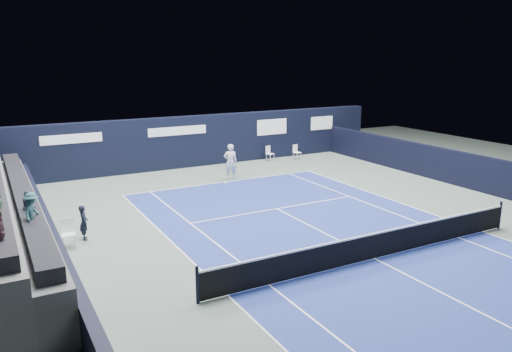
{
  "coord_description": "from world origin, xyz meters",
  "views": [
    {
      "loc": [
        -11.03,
        -11.79,
        6.67
      ],
      "look_at": [
        -0.4,
        7.61,
        1.3
      ],
      "focal_mm": 35.0,
      "sensor_mm": 36.0,
      "label": 1
    }
  ],
  "objects": [
    {
      "name": "ground",
      "position": [
        0.0,
        2.0,
        0.0
      ],
      "size": [
        48.0,
        48.0,
        0.0
      ],
      "primitive_type": "plane",
      "color": "#4F5D55",
      "rests_on": "ground"
    },
    {
      "name": "court_surface",
      "position": [
        0.0,
        0.0,
        0.0
      ],
      "size": [
        10.97,
        23.77,
        0.01
      ],
      "primitive_type": "cube",
      "color": "navy",
      "rests_on": "ground"
    },
    {
      "name": "enclosure_wall_right",
      "position": [
        10.5,
        6.0,
        0.9
      ],
      "size": [
        0.3,
        22.0,
        1.8
      ],
      "primitive_type": "cube",
      "color": "black",
      "rests_on": "ground"
    },
    {
      "name": "folding_chair_back_a",
      "position": [
        4.97,
        15.69,
        0.64
      ],
      "size": [
        0.54,
        0.56,
        0.96
      ],
      "rotation": [
        0.0,
        0.0,
        0.34
      ],
      "color": "silver",
      "rests_on": "ground"
    },
    {
      "name": "folding_chair_back_b",
      "position": [
        6.81,
        15.23,
        0.54
      ],
      "size": [
        0.5,
        0.49,
        0.95
      ],
      "rotation": [
        0.0,
        0.0,
        0.23
      ],
      "color": "white",
      "rests_on": "ground"
    },
    {
      "name": "line_judge_chair",
      "position": [
        -8.84,
        6.11,
        0.59
      ],
      "size": [
        0.5,
        0.48,
        1.04
      ],
      "rotation": [
        0.0,
        0.0,
        -0.09
      ],
      "color": "white",
      "rests_on": "ground"
    },
    {
      "name": "line_judge",
      "position": [
        -8.21,
        6.6,
        0.66
      ],
      "size": [
        0.34,
        0.5,
        1.32
      ],
      "primitive_type": "imported",
      "rotation": [
        0.0,
        0.0,
        1.51
      ],
      "color": "black",
      "rests_on": "ground"
    },
    {
      "name": "court_markings",
      "position": [
        0.0,
        0.0,
        0.01
      ],
      "size": [
        11.03,
        23.83,
        0.0
      ],
      "color": "white",
      "rests_on": "court_surface"
    },
    {
      "name": "tennis_net",
      "position": [
        0.0,
        0.0,
        0.51
      ],
      "size": [
        12.9,
        0.1,
        1.1
      ],
      "color": "black",
      "rests_on": "ground"
    },
    {
      "name": "back_sponsor_wall",
      "position": [
        0.01,
        16.5,
        1.55
      ],
      "size": [
        26.0,
        0.63,
        3.1
      ],
      "color": "black",
      "rests_on": "ground"
    },
    {
      "name": "side_barrier_left",
      "position": [
        -9.5,
        5.97,
        0.6
      ],
      "size": [
        0.33,
        22.0,
        1.2
      ],
      "color": "black",
      "rests_on": "ground"
    },
    {
      "name": "tennis_player",
      "position": [
        0.58,
        12.29,
        0.99
      ],
      "size": [
        0.85,
        0.97,
        1.98
      ],
      "color": "silver",
      "rests_on": "ground"
    }
  ]
}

